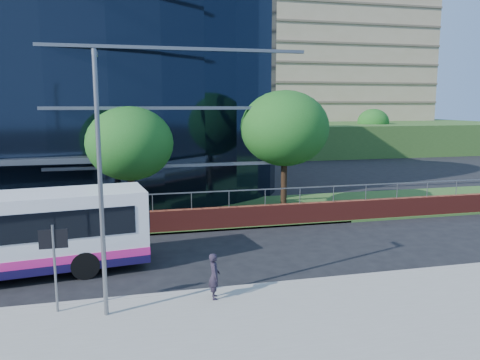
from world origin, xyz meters
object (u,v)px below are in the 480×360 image
object	(u,v)px
tree_dist_f	(373,122)
streetlight_east	(100,178)
tree_dist_e	(266,121)
tree_far_d	(285,128)
tree_far_c	(130,144)
pedestrian	(214,276)
street_sign	(54,250)

from	to	relation	value
tree_dist_f	streetlight_east	world-z (taller)	streetlight_east
tree_dist_e	tree_dist_f	xyz separation A→B (m)	(16.00, 2.00, -0.33)
tree_far_d	tree_dist_f	distance (m)	40.01
tree_far_c	tree_far_d	distance (m)	9.08
tree_far_c	tree_dist_f	bearing A→B (deg)	45.00
streetlight_east	tree_far_d	bearing A→B (deg)	50.60
tree_dist_f	pedestrian	xyz separation A→B (m)	(-30.52, -43.76, -3.28)
tree_far_c	streetlight_east	xyz separation A→B (m)	(-1.00, -11.17, -0.10)
tree_far_c	streetlight_east	world-z (taller)	streetlight_east
tree_far_c	tree_dist_e	world-z (taller)	same
tree_far_c	streetlight_east	size ratio (longest dim) A/B	0.81
pedestrian	tree_far_c	bearing A→B (deg)	16.69
tree_far_c	tree_dist_f	size ratio (longest dim) A/B	1.08
street_sign	tree_dist_e	size ratio (longest dim) A/B	0.43
tree_far_c	tree_dist_e	bearing A→B (deg)	61.26
tree_dist_f	tree_dist_e	bearing A→B (deg)	-172.87
tree_far_d	pedestrian	distance (m)	14.11
tree_dist_e	streetlight_east	distance (m)	45.85
tree_far_d	tree_dist_f	bearing A→B (deg)	53.13
tree_far_c	tree_dist_f	distance (m)	46.67
tree_dist_e	tree_far_c	bearing A→B (deg)	-118.74
street_sign	pedestrian	bearing A→B (deg)	-2.04
street_sign	tree_dist_e	bearing A→B (deg)	64.88
pedestrian	tree_far_d	bearing A→B (deg)	-25.28
tree_dist_f	streetlight_east	xyz separation A→B (m)	(-34.00, -44.17, 0.23)
pedestrian	street_sign	bearing A→B (deg)	91.65
street_sign	tree_dist_e	distance (m)	45.99
street_sign	pedestrian	size ratio (longest dim) A/B	1.80
street_sign	tree_dist_f	bearing A→B (deg)	50.84
tree_dist_e	tree_dist_f	size ratio (longest dim) A/B	1.08
street_sign	tree_dist_f	size ratio (longest dim) A/B	0.46
tree_far_d	tree_dist_e	distance (m)	31.06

